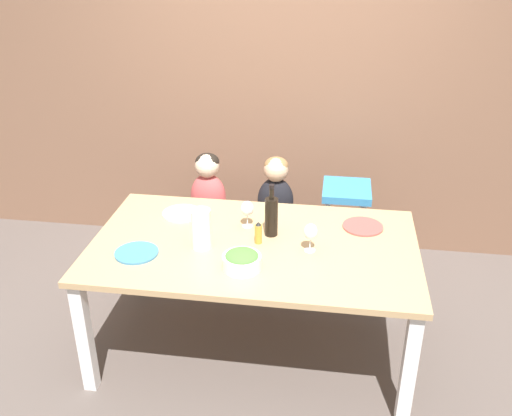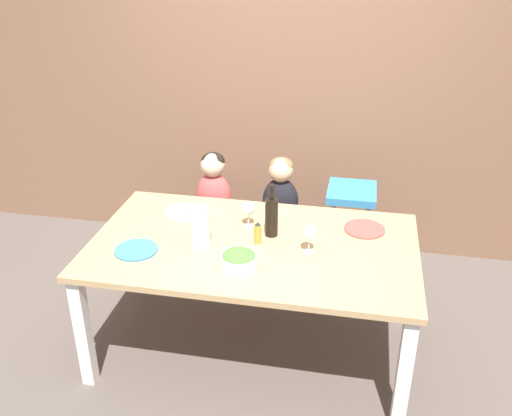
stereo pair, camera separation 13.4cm
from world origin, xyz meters
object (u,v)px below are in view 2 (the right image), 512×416
wine_glass_far (248,209)px  dinner_plate_back_right (364,229)px  chair_right_highchair (350,212)px  wine_glass_near (309,233)px  chair_far_left (215,225)px  paper_towel_roll (200,228)px  wine_bottle (272,216)px  person_child_center (281,190)px  dinner_plate_back_left (184,212)px  person_child_left (213,184)px  dinner_plate_front_left (136,250)px  chair_far_center (280,231)px  salad_bowl_large (239,260)px

wine_glass_far → dinner_plate_back_right: wine_glass_far is taller
chair_right_highchair → wine_glass_near: 0.90m
chair_far_left → paper_towel_roll: paper_towel_roll is taller
wine_bottle → person_child_center: bearing=94.4°
wine_glass_near → dinner_plate_back_left: wine_glass_near is taller
wine_glass_far → wine_bottle: bearing=-27.4°
person_child_left → dinner_plate_front_left: (-0.16, -1.01, 0.04)m
chair_far_center → chair_right_highchair: size_ratio=0.60×
chair_right_highchair → salad_bowl_large: salad_bowl_large is taller
chair_far_center → wine_glass_near: bearing=-71.4°
dinner_plate_back_right → wine_bottle: bearing=-162.8°
person_child_center → dinner_plate_back_left: 0.74m
person_child_left → dinner_plate_back_left: person_child_left is taller
person_child_center → wine_glass_far: size_ratio=2.96×
paper_towel_roll → dinner_plate_front_left: 0.37m
salad_bowl_large → dinner_plate_back_right: 0.83m
wine_bottle → dinner_plate_back_left: bearing=163.2°
dinner_plate_back_left → dinner_plate_back_right: 1.09m
chair_right_highchair → wine_bottle: (-0.43, -0.69, 0.28)m
salad_bowl_large → person_child_left: bearing=111.5°
dinner_plate_front_left → dinner_plate_back_left: 0.51m
wine_glass_near → dinner_plate_front_left: bearing=-169.6°
chair_far_left → chair_far_center: 0.47m
chair_far_left → dinner_plate_front_left: (-0.16, -1.01, 0.36)m
chair_far_left → wine_glass_far: size_ratio=2.72×
dinner_plate_back_left → dinner_plate_back_right: bearing=-0.6°
chair_far_left → dinner_plate_back_right: bearing=-26.9°
chair_far_left → person_child_center: (0.47, 0.00, 0.32)m
chair_far_center → person_child_center: bearing=90.0°
wine_bottle → dinner_plate_back_left: 0.61m
salad_bowl_large → dinner_plate_back_right: (0.63, 0.54, -0.04)m
person_child_left → wine_bottle: (0.53, -0.69, 0.16)m
chair_far_left → person_child_left: 0.32m
salad_bowl_large → dinner_plate_back_left: 0.72m
wine_glass_far → paper_towel_roll: bearing=-127.2°
wine_glass_far → dinner_plate_back_left: 0.45m
wine_bottle → salad_bowl_large: (-0.11, -0.38, -0.07)m
paper_towel_roll → dinner_plate_back_right: 0.96m
dinner_plate_back_left → chair_right_highchair: bearing=27.4°
wine_glass_near → wine_glass_far: size_ratio=1.00×
chair_far_center → chair_right_highchair: chair_right_highchair is taller
chair_right_highchair → dinner_plate_back_right: size_ratio=3.14×
chair_far_center → paper_towel_roll: bearing=-109.0°
person_child_left → salad_bowl_large: 1.15m
dinner_plate_back_right → chair_far_center: bearing=137.2°
wine_glass_far → dinner_plate_back_left: wine_glass_far is taller
paper_towel_roll → dinner_plate_back_left: bearing=120.1°
salad_bowl_large → dinner_plate_back_left: (-0.47, 0.55, -0.04)m
chair_far_left → wine_glass_near: 1.23m
chair_far_left → wine_glass_near: bearing=-48.0°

